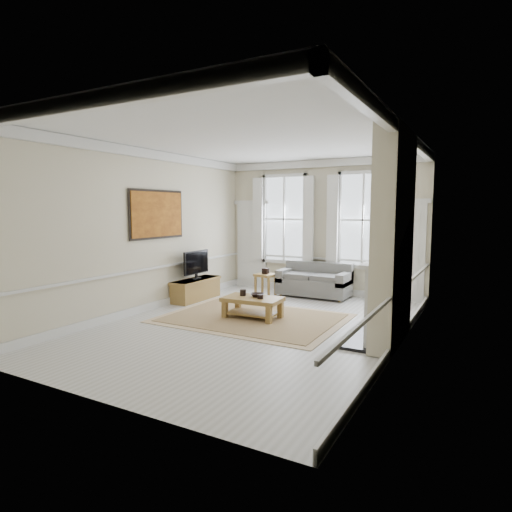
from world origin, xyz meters
The scene contains 23 objects.
floor centered at (0.00, 0.00, 0.00)m, with size 7.20×7.20×0.00m, color #B7B5AD.
ceiling centered at (0.00, 0.00, 3.40)m, with size 7.20×7.20×0.00m, color white.
back_wall centered at (0.00, 3.60, 1.70)m, with size 5.20×5.20×0.00m, color beige.
left_wall centered at (-2.60, 0.00, 1.70)m, with size 7.20×7.20×0.00m, color beige.
right_wall centered at (2.60, 0.00, 1.70)m, with size 7.20×7.20×0.00m, color beige.
window_left centered at (-1.05, 3.55, 1.90)m, with size 1.26×0.20×2.20m, color #B2BCC6, non-canonical shape.
window_right centered at (1.05, 3.55, 1.90)m, with size 1.26×0.20×2.20m, color #B2BCC6, non-canonical shape.
door_left centered at (-2.05, 3.56, 1.15)m, with size 0.90×0.08×2.30m, color silver.
door_right centered at (2.05, 3.56, 1.15)m, with size 0.90×0.08×2.30m, color silver.
painting centered at (-2.56, 0.30, 2.05)m, with size 0.05×1.66×1.06m, color #C17121.
chimney_breast centered at (2.43, 0.20, 1.70)m, with size 0.35×1.70×3.38m, color beige.
hearth centered at (2.00, 0.20, 0.03)m, with size 0.55×1.50×0.05m, color black.
fireplace centered at (2.20, 0.20, 0.73)m, with size 0.21×1.45×1.33m.
mirror centered at (2.21, 0.20, 2.05)m, with size 0.06×1.26×1.06m, color gold.
sofa centered at (0.00, 3.11, 0.35)m, with size 1.75×0.85×0.84m.
side_table centered at (-1.12, 2.60, 0.44)m, with size 0.52×0.52×0.55m.
rug centered at (-0.29, 0.45, 0.01)m, with size 3.50×2.60×0.02m, color #9E7851.
coffee_table centered at (-0.29, 0.45, 0.35)m, with size 1.18×0.73×0.43m.
ceramic_pot_a centered at (-0.54, 0.50, 0.49)m, with size 0.12×0.12×0.12m, color black.
ceramic_pot_b centered at (-0.09, 0.40, 0.47)m, with size 0.12×0.12×0.09m, color black.
bowl centered at (-0.24, 0.55, 0.46)m, with size 0.27×0.27×0.07m, color black.
tv_stand centered at (-2.34, 1.35, 0.25)m, with size 0.45×1.41×0.50m, color olive.
tv centered at (-2.32, 1.35, 0.90)m, with size 0.08×0.90×0.68m.
Camera 1 is at (3.76, -6.80, 2.17)m, focal length 30.00 mm.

